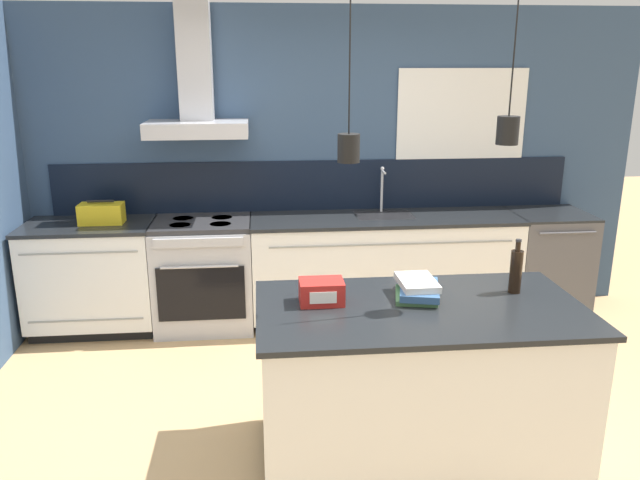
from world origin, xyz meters
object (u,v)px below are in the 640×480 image
object	(u,v)px
dishwasher	(545,263)
yellow_toolbox	(102,213)
red_supply_box	(322,292)
oven_range	(204,274)
book_stack	(418,289)
bottle_on_island	(516,270)

from	to	relation	value
dishwasher	yellow_toolbox	bearing A→B (deg)	180.00
red_supply_box	yellow_toolbox	distance (m)	2.44
oven_range	dishwasher	bearing A→B (deg)	0.08
book_stack	oven_range	bearing A→B (deg)	125.95
dishwasher	book_stack	world-z (taller)	book_stack
dishwasher	red_supply_box	xyz separation A→B (m)	(-2.16, -1.86, 0.52)
oven_range	book_stack	distance (m)	2.31
bottle_on_island	red_supply_box	distance (m)	1.09
book_stack	dishwasher	bearing A→B (deg)	48.42
bottle_on_island	oven_range	bearing A→B (deg)	136.23
bottle_on_island	book_stack	world-z (taller)	bottle_on_island
dishwasher	bottle_on_island	bearing A→B (deg)	-120.51
oven_range	dishwasher	distance (m)	2.95
oven_range	bottle_on_island	xyz separation A→B (m)	(1.88, -1.80, 0.58)
bottle_on_island	yellow_toolbox	distance (m)	3.22
bottle_on_island	yellow_toolbox	size ratio (longest dim) A/B	0.91
book_stack	yellow_toolbox	distance (m)	2.79
dishwasher	yellow_toolbox	world-z (taller)	yellow_toolbox
red_supply_box	bottle_on_island	bearing A→B (deg)	2.73
bottle_on_island	dishwasher	bearing A→B (deg)	59.49
bottle_on_island	red_supply_box	size ratio (longest dim) A/B	1.31
bottle_on_island	red_supply_box	bearing A→B (deg)	-177.27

